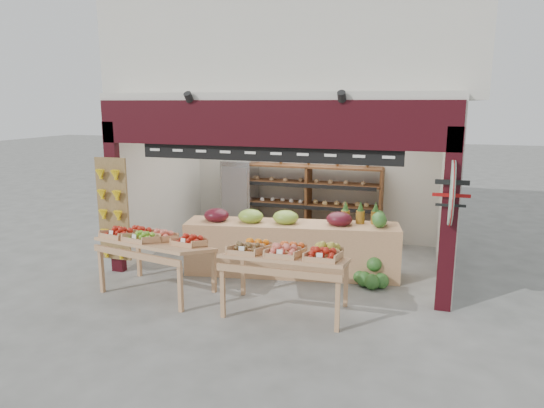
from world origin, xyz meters
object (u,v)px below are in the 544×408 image
at_px(refrigerator, 240,199).
at_px(cardboard_stack, 213,240).
at_px(mid_counter, 290,246).
at_px(display_table_right, 286,255).
at_px(back_shelving, 308,187).
at_px(display_table_left, 152,240).
at_px(watermelon_pile, 371,274).

height_order(refrigerator, cardboard_stack, refrigerator).
distance_m(mid_counter, display_table_right, 1.63).
bearing_deg(refrigerator, mid_counter, -50.75).
height_order(mid_counter, display_table_right, mid_counter).
bearing_deg(cardboard_stack, display_table_right, -46.84).
xyz_separation_m(cardboard_stack, display_table_right, (2.22, -2.37, 0.62)).
height_order(back_shelving, cardboard_stack, back_shelving).
bearing_deg(display_table_left, display_table_right, -3.37).
xyz_separation_m(cardboard_stack, mid_counter, (1.85, -0.82, 0.26)).
xyz_separation_m(refrigerator, mid_counter, (1.73, -2.03, -0.36)).
distance_m(display_table_right, watermelon_pile, 1.91).
relative_size(back_shelving, watermelon_pile, 4.89).
bearing_deg(back_shelving, display_table_right, -81.24).
xyz_separation_m(back_shelving, mid_counter, (0.20, -2.13, -0.68)).
bearing_deg(back_shelving, cardboard_stack, -141.58).
relative_size(back_shelving, refrigerator, 1.81).
height_order(display_table_left, watermelon_pile, display_table_left).
height_order(back_shelving, mid_counter, back_shelving).
xyz_separation_m(back_shelving, watermelon_pile, (1.61, -2.22, -1.00)).
bearing_deg(refrigerator, display_table_right, -60.78).
height_order(back_shelving, watermelon_pile, back_shelving).
height_order(refrigerator, display_table_right, refrigerator).
bearing_deg(cardboard_stack, watermelon_pile, -15.58).
bearing_deg(display_table_left, cardboard_stack, 89.31).
xyz_separation_m(refrigerator, display_table_left, (-0.15, -3.44, -0.03)).
distance_m(back_shelving, mid_counter, 2.25).
bearing_deg(watermelon_pile, back_shelving, 125.95).
distance_m(refrigerator, mid_counter, 2.69).
xyz_separation_m(display_table_left, display_table_right, (2.24, -0.13, 0.03)).
xyz_separation_m(back_shelving, display_table_right, (0.57, -3.68, -0.32)).
height_order(back_shelving, display_table_right, back_shelving).
bearing_deg(refrigerator, back_shelving, 2.71).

